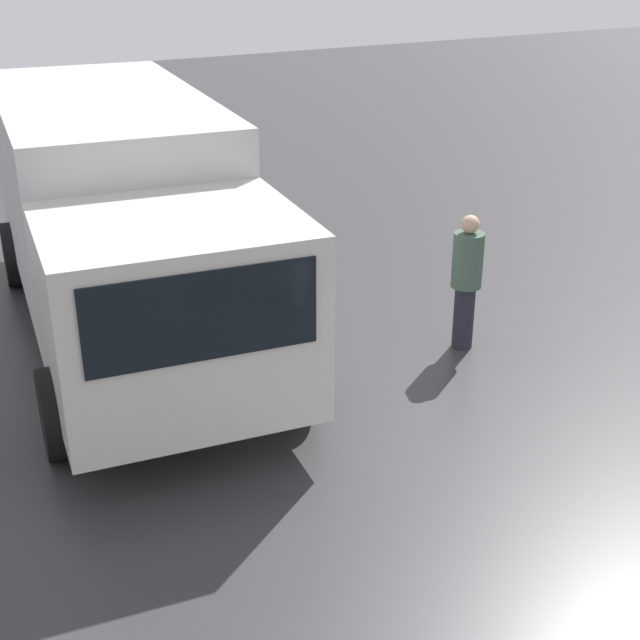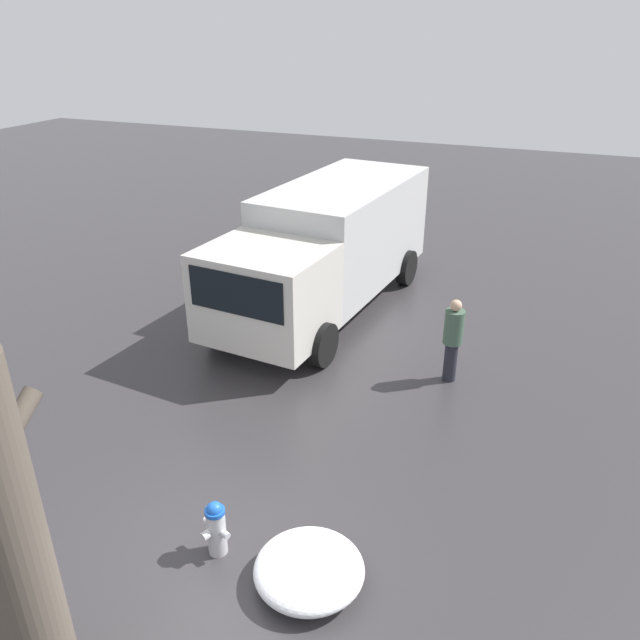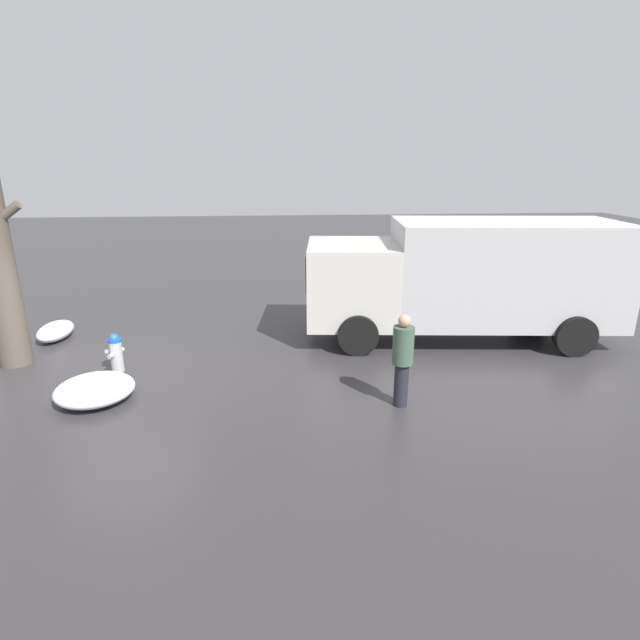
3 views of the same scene
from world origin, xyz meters
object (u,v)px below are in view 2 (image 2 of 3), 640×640
fire_hydrant (216,527)px  delivery_truck (328,245)px  tree_trunk (13,548)px  pedestrian (453,337)px

fire_hydrant → delivery_truck: 7.94m
tree_trunk → delivery_truck: size_ratio=0.54×
tree_trunk → delivery_truck: tree_trunk is taller
fire_hydrant → tree_trunk: tree_trunk is taller
fire_hydrant → delivery_truck: (7.73, 1.47, 1.11)m
fire_hydrant → pedestrian: bearing=179.6°
fire_hydrant → delivery_truck: size_ratio=0.11×
tree_trunk → delivery_truck: (9.98, 0.85, -0.46)m
fire_hydrant → pedestrian: pedestrian is taller
pedestrian → delivery_truck: bearing=-158.3°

